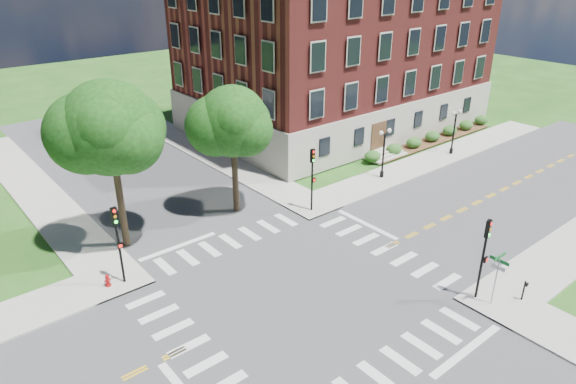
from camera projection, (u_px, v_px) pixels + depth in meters
ground at (301, 291)px, 29.18m from camera, size 160.00×160.00×0.00m
road_ew at (301, 291)px, 29.18m from camera, size 90.00×12.00×0.01m
road_ns at (301, 291)px, 29.18m from camera, size 12.00×90.00×0.01m
sidewalk_ne at (317, 155)px, 48.81m from camera, size 34.00×34.00×0.12m
crosswalk_east at (384, 249)px, 33.34m from camera, size 2.20×10.20×0.02m
stop_bar_east at (367, 225)px, 36.36m from camera, size 0.40×5.50×0.00m
main_building at (337, 48)px, 54.96m from camera, size 30.60×22.40×16.50m
shrub_row at (432, 143)px, 52.34m from camera, size 18.00×2.00×1.30m
tree_c at (109, 128)px, 30.38m from camera, size 5.79×5.79×10.85m
tree_d at (233, 122)px, 35.44m from camera, size 5.01×5.01×9.32m
traffic_signal_se at (485, 249)px, 27.18m from camera, size 0.36×0.41×4.80m
traffic_signal_ne at (312, 172)px, 36.91m from camera, size 0.32×0.36×4.80m
traffic_signal_nw at (117, 236)px, 28.51m from camera, size 0.33×0.36×4.80m
twin_lamp_west at (384, 150)px, 42.90m from camera, size 1.36×0.36×4.23m
twin_lamp_east at (454, 129)px, 48.14m from camera, size 1.36×0.36×4.23m
street_sign_pole at (498, 270)px, 26.99m from camera, size 1.10×1.10×3.10m
push_button_post at (524, 289)px, 27.94m from camera, size 0.14×0.21×1.20m
fire_hydrant at (108, 281)px, 29.26m from camera, size 0.35×0.35×0.75m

